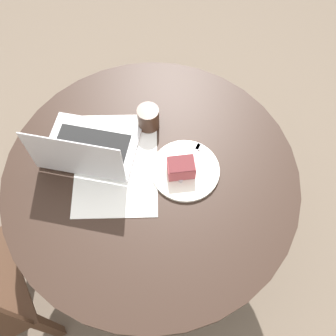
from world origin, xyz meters
The scene contains 8 objects.
ground_plane centered at (0.00, 0.00, 0.00)m, with size 12.00×12.00×0.00m, color #6B5B4C.
dining_table centered at (0.00, 0.00, 0.55)m, with size 1.05×1.05×0.74m.
paper_document centered at (0.00, -0.13, 0.74)m, with size 0.50×0.43×0.00m.
plate centered at (-0.06, 0.11, 0.75)m, with size 0.24×0.24×0.01m.
cake_slice centered at (-0.05, 0.10, 0.78)m, with size 0.10×0.11×0.06m.
fork centered at (-0.11, 0.11, 0.76)m, with size 0.17×0.03×0.00m.
coffee_glass centered at (-0.19, -0.09, 0.79)m, with size 0.08×0.08×0.09m.
laptop centered at (0.00, -0.24, 0.78)m, with size 0.29×0.36×0.24m.
Camera 1 is at (0.55, 0.28, 1.97)m, focal length 42.00 mm.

